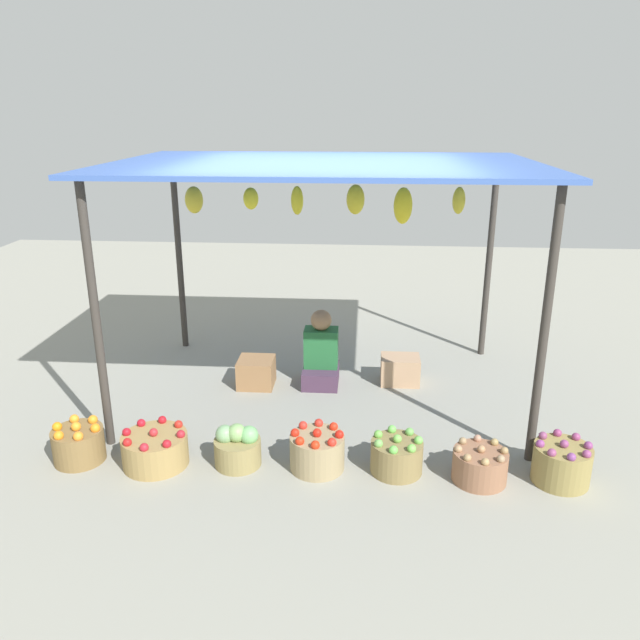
{
  "coord_description": "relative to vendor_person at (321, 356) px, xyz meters",
  "views": [
    {
      "loc": [
        0.37,
        -5.64,
        2.69
      ],
      "look_at": [
        0.0,
        -0.57,
        0.95
      ],
      "focal_mm": 34.94,
      "sensor_mm": 36.0,
      "label": 1
    }
  ],
  "objects": [
    {
      "name": "ground_plane",
      "position": [
        0.05,
        -0.2,
        -0.3
      ],
      "size": [
        14.0,
        14.0,
        0.0
      ],
      "primitive_type": "plane",
      "color": "gray"
    },
    {
      "name": "market_stall_structure",
      "position": [
        0.05,
        -0.2,
        1.79
      ],
      "size": [
        3.77,
        2.58,
        2.23
      ],
      "color": "#38332D",
      "rests_on": "ground"
    },
    {
      "name": "vendor_person",
      "position": [
        0.0,
        0.0,
        0.0
      ],
      "size": [
        0.36,
        0.44,
        0.78
      ],
      "color": "#452E44",
      "rests_on": "ground"
    },
    {
      "name": "basket_oranges",
      "position": [
        -1.83,
        -1.62,
        -0.15
      ],
      "size": [
        0.4,
        0.4,
        0.34
      ],
      "color": "brown",
      "rests_on": "ground"
    },
    {
      "name": "basket_red_apples",
      "position": [
        -1.2,
        -1.63,
        -0.17
      ],
      "size": [
        0.52,
        0.52,
        0.31
      ],
      "color": "#997D48",
      "rests_on": "ground"
    },
    {
      "name": "basket_cabbages",
      "position": [
        -0.55,
        -1.59,
        -0.15
      ],
      "size": [
        0.37,
        0.37,
        0.35
      ],
      "color": "olive",
      "rests_on": "ground"
    },
    {
      "name": "basket_red_tomatoes",
      "position": [
        0.09,
        -1.59,
        -0.15
      ],
      "size": [
        0.43,
        0.43,
        0.34
      ],
      "color": "#97845D",
      "rests_on": "ground"
    },
    {
      "name": "basket_green_apples",
      "position": [
        0.7,
        -1.6,
        -0.16
      ],
      "size": [
        0.4,
        0.4,
        0.32
      ],
      "color": "olive",
      "rests_on": "ground"
    },
    {
      "name": "basket_potatoes",
      "position": [
        1.33,
        -1.67,
        -0.17
      ],
      "size": [
        0.41,
        0.41,
        0.3
      ],
      "color": "#8B5F44",
      "rests_on": "ground"
    },
    {
      "name": "basket_purple_onions",
      "position": [
        1.94,
        -1.64,
        -0.14
      ],
      "size": [
        0.43,
        0.43,
        0.35
      ],
      "color": "olive",
      "rests_on": "ground"
    },
    {
      "name": "wooden_crate_near_vendor",
      "position": [
        0.81,
        0.06,
        -0.16
      ],
      "size": [
        0.39,
        0.3,
        0.28
      ],
      "primitive_type": "cube",
      "color": "tan",
      "rests_on": "ground"
    },
    {
      "name": "wooden_crate_stacked_rear",
      "position": [
        -0.65,
        -0.11,
        -0.16
      ],
      "size": [
        0.36,
        0.35,
        0.28
      ],
      "primitive_type": "cube",
      "color": "olive",
      "rests_on": "ground"
    }
  ]
}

